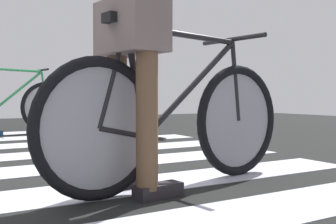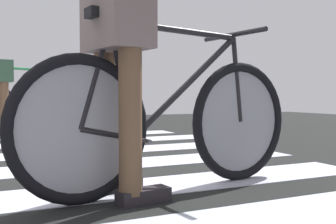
% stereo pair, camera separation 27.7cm
% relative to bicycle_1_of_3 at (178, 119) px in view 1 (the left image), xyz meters
% --- Properties ---
extents(bicycle_1_of_3, '(1.73, 0.53, 0.93)m').
position_rel_bicycle_1_of_3_xyz_m(bicycle_1_of_3, '(0.00, 0.00, 0.00)').
color(bicycle_1_of_3, black).
rests_on(bicycle_1_of_3, ground).
extents(cyclist_1_of_3, '(0.36, 0.44, 1.02)m').
position_rel_bicycle_1_of_3_xyz_m(cyclist_1_of_3, '(-0.31, -0.05, 0.27)').
color(cyclist_1_of_3, brown).
rests_on(cyclist_1_of_3, ground).
extents(bicycle_3_of_3, '(1.73, 0.52, 0.93)m').
position_rel_bicycle_1_of_3_xyz_m(bicycle_3_of_3, '(-0.34, 3.77, 0.00)').
color(bicycle_3_of_3, black).
rests_on(bicycle_3_of_3, ground).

